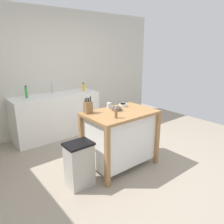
{
  "coord_description": "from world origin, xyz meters",
  "views": [
    {
      "loc": [
        -1.99,
        -2.2,
        1.82
      ],
      "look_at": [
        0.04,
        0.3,
        0.84
      ],
      "focal_mm": 34.29,
      "sensor_mm": 36.0,
      "label": 1
    }
  ],
  "objects_px": {
    "bottle_hand_soap": "(83,87)",
    "kitchen_island": "(120,136)",
    "knife_block": "(88,107)",
    "drinking_cup": "(109,106)",
    "bowl_stoneware_deep": "(123,105)",
    "bowl_ceramic_small": "(117,109)",
    "bottle_dish_soap": "(26,92)",
    "pepper_grinder": "(116,113)",
    "trash_bin": "(79,164)",
    "sink_faucet": "(52,88)"
  },
  "relations": [
    {
      "from": "sink_faucet",
      "to": "pepper_grinder",
      "type": "bearing_deg",
      "value": -90.36
    },
    {
      "from": "bowl_stoneware_deep",
      "to": "trash_bin",
      "type": "relative_size",
      "value": 0.2
    },
    {
      "from": "bottle_dish_soap",
      "to": "bottle_hand_soap",
      "type": "distance_m",
      "value": 1.2
    },
    {
      "from": "bottle_dish_soap",
      "to": "kitchen_island",
      "type": "bearing_deg",
      "value": -66.82
    },
    {
      "from": "knife_block",
      "to": "bowl_stoneware_deep",
      "type": "relative_size",
      "value": 1.9
    },
    {
      "from": "bowl_ceramic_small",
      "to": "pepper_grinder",
      "type": "xyz_separation_m",
      "value": [
        -0.25,
        -0.28,
        0.05
      ]
    },
    {
      "from": "sink_faucet",
      "to": "kitchen_island",
      "type": "bearing_deg",
      "value": -83.2
    },
    {
      "from": "bottle_hand_soap",
      "to": "kitchen_island",
      "type": "bearing_deg",
      "value": -103.59
    },
    {
      "from": "bottle_hand_soap",
      "to": "bowl_ceramic_small",
      "type": "bearing_deg",
      "value": -104.09
    },
    {
      "from": "bowl_stoneware_deep",
      "to": "bottle_hand_soap",
      "type": "relative_size",
      "value": 0.67
    },
    {
      "from": "pepper_grinder",
      "to": "bottle_dish_soap",
      "type": "distance_m",
      "value": 2.08
    },
    {
      "from": "drinking_cup",
      "to": "pepper_grinder",
      "type": "bearing_deg",
      "value": -117.27
    },
    {
      "from": "bowl_ceramic_small",
      "to": "bottle_hand_soap",
      "type": "height_order",
      "value": "bottle_hand_soap"
    },
    {
      "from": "bowl_stoneware_deep",
      "to": "drinking_cup",
      "type": "height_order",
      "value": "drinking_cup"
    },
    {
      "from": "knife_block",
      "to": "bowl_ceramic_small",
      "type": "bearing_deg",
      "value": -20.12
    },
    {
      "from": "kitchen_island",
      "to": "trash_bin",
      "type": "relative_size",
      "value": 1.68
    },
    {
      "from": "bowl_stoneware_deep",
      "to": "bowl_ceramic_small",
      "type": "relative_size",
      "value": 0.83
    },
    {
      "from": "sink_faucet",
      "to": "bottle_dish_soap",
      "type": "distance_m",
      "value": 0.56
    },
    {
      "from": "bowl_ceramic_small",
      "to": "pepper_grinder",
      "type": "distance_m",
      "value": 0.38
    },
    {
      "from": "kitchen_island",
      "to": "drinking_cup",
      "type": "relative_size",
      "value": 11.86
    },
    {
      "from": "kitchen_island",
      "to": "bottle_dish_soap",
      "type": "xyz_separation_m",
      "value": [
        -0.78,
        1.82,
        0.5
      ]
    },
    {
      "from": "trash_bin",
      "to": "bottle_dish_soap",
      "type": "bearing_deg",
      "value": 90.32
    },
    {
      "from": "trash_bin",
      "to": "knife_block",
      "type": "bearing_deg",
      "value": 40.21
    },
    {
      "from": "bowl_stoneware_deep",
      "to": "bowl_ceramic_small",
      "type": "distance_m",
      "value": 0.25
    },
    {
      "from": "bowl_ceramic_small",
      "to": "bottle_dish_soap",
      "type": "xyz_separation_m",
      "value": [
        -0.79,
        1.73,
        0.08
      ]
    },
    {
      "from": "kitchen_island",
      "to": "drinking_cup",
      "type": "xyz_separation_m",
      "value": [
        -0.01,
        0.26,
        0.44
      ]
    },
    {
      "from": "kitchen_island",
      "to": "bottle_dish_soap",
      "type": "bearing_deg",
      "value": 113.18
    },
    {
      "from": "bowl_stoneware_deep",
      "to": "trash_bin",
      "type": "distance_m",
      "value": 1.2
    },
    {
      "from": "drinking_cup",
      "to": "bowl_ceramic_small",
      "type": "bearing_deg",
      "value": -83.3
    },
    {
      "from": "bowl_stoneware_deep",
      "to": "pepper_grinder",
      "type": "bearing_deg",
      "value": -140.91
    },
    {
      "from": "bowl_ceramic_small",
      "to": "bottle_hand_soap",
      "type": "relative_size",
      "value": 0.8
    },
    {
      "from": "knife_block",
      "to": "pepper_grinder",
      "type": "xyz_separation_m",
      "value": [
        0.17,
        -0.43,
        -0.01
      ]
    },
    {
      "from": "bowl_stoneware_deep",
      "to": "trash_bin",
      "type": "height_order",
      "value": "bowl_stoneware_deep"
    },
    {
      "from": "pepper_grinder",
      "to": "bowl_ceramic_small",
      "type": "bearing_deg",
      "value": 48.2
    },
    {
      "from": "bowl_ceramic_small",
      "to": "drinking_cup",
      "type": "relative_size",
      "value": 1.71
    },
    {
      "from": "bowl_ceramic_small",
      "to": "sink_faucet",
      "type": "distance_m",
      "value": 1.83
    },
    {
      "from": "knife_block",
      "to": "pepper_grinder",
      "type": "bearing_deg",
      "value": -68.64
    },
    {
      "from": "knife_block",
      "to": "drinking_cup",
      "type": "height_order",
      "value": "knife_block"
    },
    {
      "from": "drinking_cup",
      "to": "trash_bin",
      "type": "distance_m",
      "value": 1.03
    },
    {
      "from": "sink_faucet",
      "to": "bottle_hand_soap",
      "type": "xyz_separation_m",
      "value": [
        0.64,
        -0.2,
        -0.02
      ]
    },
    {
      "from": "knife_block",
      "to": "bowl_ceramic_small",
      "type": "xyz_separation_m",
      "value": [
        0.42,
        -0.15,
        -0.06
      ]
    },
    {
      "from": "kitchen_island",
      "to": "pepper_grinder",
      "type": "relative_size",
      "value": 6.53
    },
    {
      "from": "bowl_stoneware_deep",
      "to": "bottle_hand_soap",
      "type": "xyz_separation_m",
      "value": [
        0.18,
        1.5,
        0.06
      ]
    },
    {
      "from": "knife_block",
      "to": "trash_bin",
      "type": "bearing_deg",
      "value": -139.79
    },
    {
      "from": "knife_block",
      "to": "bottle_dish_soap",
      "type": "xyz_separation_m",
      "value": [
        -0.37,
        1.57,
        0.02
      ]
    },
    {
      "from": "trash_bin",
      "to": "drinking_cup",
      "type": "bearing_deg",
      "value": 22.74
    },
    {
      "from": "bottle_dish_soap",
      "to": "sink_faucet",
      "type": "bearing_deg",
      "value": 8.72
    },
    {
      "from": "bottle_dish_soap",
      "to": "bottle_hand_soap",
      "type": "height_order",
      "value": "bottle_dish_soap"
    },
    {
      "from": "bowl_stoneware_deep",
      "to": "knife_block",
      "type": "bearing_deg",
      "value": 175.85
    },
    {
      "from": "bowl_ceramic_small",
      "to": "drinking_cup",
      "type": "bearing_deg",
      "value": 96.7
    }
  ]
}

